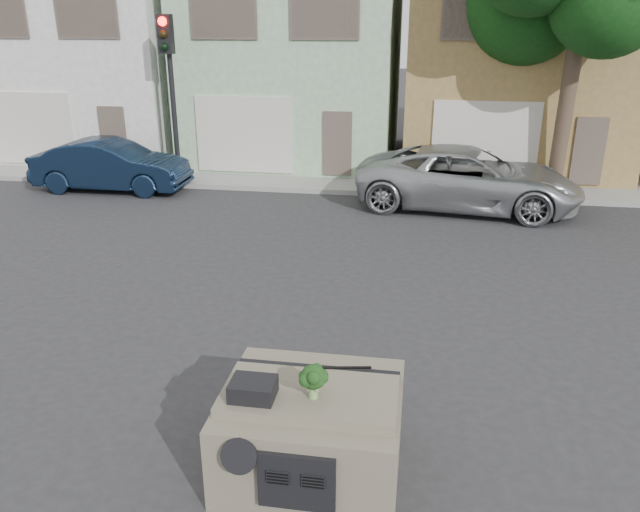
% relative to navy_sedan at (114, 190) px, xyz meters
% --- Properties ---
extents(ground_plane, '(120.00, 120.00, 0.00)m').
position_rel_navy_sedan_xyz_m(ground_plane, '(8.18, -8.46, 0.00)').
color(ground_plane, '#303033').
rests_on(ground_plane, ground).
extents(sidewalk, '(40.00, 3.00, 0.15)m').
position_rel_navy_sedan_xyz_m(sidewalk, '(8.18, 2.04, 0.07)').
color(sidewalk, gray).
rests_on(sidewalk, ground).
extents(townhouse_white, '(7.20, 8.20, 7.55)m').
position_rel_navy_sedan_xyz_m(townhouse_white, '(-2.82, 6.04, 3.77)').
color(townhouse_white, silver).
rests_on(townhouse_white, ground).
extents(townhouse_mint, '(7.20, 8.20, 7.55)m').
position_rel_navy_sedan_xyz_m(townhouse_mint, '(4.68, 6.04, 3.77)').
color(townhouse_mint, '#9FC69D').
rests_on(townhouse_mint, ground).
extents(townhouse_tan, '(7.20, 8.20, 7.55)m').
position_rel_navy_sedan_xyz_m(townhouse_tan, '(12.18, 6.04, 3.77)').
color(townhouse_tan, olive).
rests_on(townhouse_tan, ground).
extents(navy_sedan, '(4.66, 1.68, 1.53)m').
position_rel_navy_sedan_xyz_m(navy_sedan, '(0.00, 0.00, 0.00)').
color(navy_sedan, '#101F36').
rests_on(navy_sedan, ground).
extents(silver_pickup, '(6.32, 3.50, 1.67)m').
position_rel_navy_sedan_xyz_m(silver_pickup, '(10.56, -0.24, 0.00)').
color(silver_pickup, '#A4A8AC').
rests_on(silver_pickup, ground).
extents(traffic_signal, '(0.40, 0.40, 5.10)m').
position_rel_navy_sedan_xyz_m(traffic_signal, '(1.68, 1.04, 2.55)').
color(traffic_signal, black).
rests_on(traffic_signal, ground).
extents(tree_near, '(4.40, 4.00, 8.50)m').
position_rel_navy_sedan_xyz_m(tree_near, '(13.18, 1.34, 4.25)').
color(tree_near, '#123D12').
rests_on(tree_near, ground).
extents(car_dashboard, '(2.00, 1.80, 1.12)m').
position_rel_navy_sedan_xyz_m(car_dashboard, '(8.18, -11.46, 0.56)').
color(car_dashboard, '#726B57').
rests_on(car_dashboard, ground).
extents(instrument_hump, '(0.48, 0.38, 0.20)m').
position_rel_navy_sedan_xyz_m(instrument_hump, '(7.60, -11.81, 1.22)').
color(instrument_hump, black).
rests_on(instrument_hump, car_dashboard).
extents(wiper_arm, '(0.69, 0.15, 0.02)m').
position_rel_navy_sedan_xyz_m(wiper_arm, '(8.46, -11.08, 1.13)').
color(wiper_arm, black).
rests_on(wiper_arm, car_dashboard).
extents(broccoli, '(0.36, 0.36, 0.40)m').
position_rel_navy_sedan_xyz_m(broccoli, '(8.24, -11.72, 1.32)').
color(broccoli, '#163612').
rests_on(broccoli, car_dashboard).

